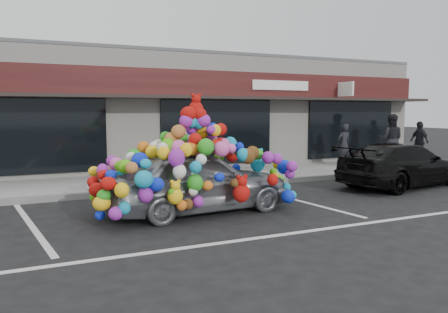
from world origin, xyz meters
name	(u,v)px	position (x,y,z in m)	size (l,w,h in m)	color
ground	(192,212)	(0.00, 0.00, 0.00)	(90.00, 90.00, 0.00)	black
shop_building	(117,112)	(0.00, 8.44, 2.16)	(24.00, 7.20, 4.31)	silver
sidewalk	(146,182)	(0.00, 4.00, 0.07)	(26.00, 3.00, 0.15)	#9A9A95
kerb	(160,190)	(0.00, 2.50, 0.07)	(26.00, 0.18, 0.16)	slate
parking_stripe_left	(32,226)	(-3.20, 0.20, 0.00)	(0.12, 4.40, 0.01)	silver
parking_stripe_mid	(295,200)	(2.80, 0.20, 0.00)	(0.12, 4.40, 0.01)	silver
parking_stripe_right	(447,185)	(8.20, 0.20, 0.00)	(0.12, 4.40, 0.01)	silver
lane_line	(333,228)	(2.00, -2.30, 0.00)	(14.00, 0.12, 0.01)	silver
toy_car	(197,173)	(0.13, -0.03, 0.86)	(2.96, 4.47, 2.53)	#A3A9AD
black_sedan	(402,165)	(6.74, 0.57, 0.64)	(4.41, 1.79, 1.28)	black
pedestrian_a	(344,145)	(7.65, 4.26, 0.94)	(0.58, 0.38, 1.58)	black
pedestrian_b	(391,139)	(9.54, 3.82, 1.12)	(0.94, 0.73, 1.94)	black
pedestrian_c	(419,141)	(11.39, 4.12, 0.96)	(0.40, 0.95, 1.63)	black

